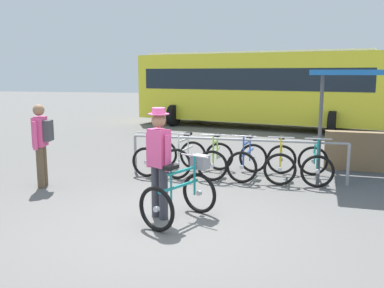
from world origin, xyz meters
name	(u,v)px	position (x,y,z in m)	size (l,w,h in m)	color
ground_plane	(166,224)	(0.00, 0.00, 0.00)	(80.00, 80.00, 0.00)	#605E5B
bike_rack_rail	(236,146)	(0.65, 3.00, 0.70)	(4.61, 0.13, 0.88)	#99999E
racked_bike_red	(156,156)	(-1.20, 3.21, 0.37)	(0.77, 1.16, 0.97)	black
racked_bike_white	(185,158)	(-0.50, 3.20, 0.37)	(0.79, 1.18, 0.98)	black
racked_bike_lime	(216,159)	(0.20, 3.19, 0.37)	(0.68, 1.12, 0.97)	black
racked_bike_blue	(248,161)	(0.90, 3.18, 0.37)	(0.81, 1.18, 0.97)	black
racked_bike_yellow	(281,162)	(1.60, 3.17, 0.37)	(0.67, 1.11, 0.97)	black
racked_bike_teal	(315,164)	(2.30, 3.16, 0.37)	(0.70, 1.13, 0.97)	black
featured_bicycle	(183,192)	(0.20, 0.26, 0.45)	(1.05, 1.26, 0.97)	black
person_with_featured_bike	(159,158)	(-0.18, 0.27, 0.95)	(0.46, 0.35, 1.72)	#383842
pedestrian_with_backpack	(41,140)	(-2.98, 1.49, 0.94)	(0.39, 0.52, 1.64)	brown
bus_distant	(257,85)	(0.36, 11.96, 1.74)	(10.31, 4.84, 3.08)	yellow
market_stall	(383,112)	(3.72, 4.04, 1.39)	(3.24, 2.49, 2.30)	#4C4C51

